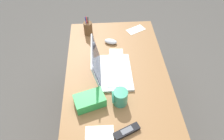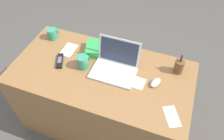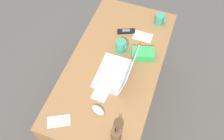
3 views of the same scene
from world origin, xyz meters
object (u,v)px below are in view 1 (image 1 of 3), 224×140
(cordless_phone, at_px, (127,131))
(snack_bag, at_px, (90,101))
(coffee_mug_tall, at_px, (120,97))
(computer_mouse, at_px, (111,41))
(pen_holder, at_px, (88,28))
(laptop, at_px, (110,69))

(cordless_phone, distance_m, snack_bag, 0.29)
(coffee_mug_tall, bearing_deg, computer_mouse, 2.39)
(computer_mouse, height_order, pen_holder, pen_holder)
(cordless_phone, height_order, pen_holder, pen_holder)
(laptop, height_order, computer_mouse, laptop)
(laptop, distance_m, snack_bag, 0.28)
(computer_mouse, xyz_separation_m, coffee_mug_tall, (-0.58, -0.02, 0.04))
(snack_bag, bearing_deg, computer_mouse, -16.11)
(cordless_phone, bearing_deg, snack_bag, 45.39)
(coffee_mug_tall, xyz_separation_m, cordless_phone, (-0.20, -0.02, -0.04))
(snack_bag, bearing_deg, pen_holder, 1.31)
(computer_mouse, distance_m, cordless_phone, 0.78)
(laptop, xyz_separation_m, cordless_phone, (-0.45, -0.07, -0.04))
(pen_holder, relative_size, snack_bag, 0.96)
(computer_mouse, bearing_deg, pen_holder, 74.41)
(cordless_phone, xyz_separation_m, pen_holder, (0.91, 0.22, 0.05))
(laptop, relative_size, pen_holder, 1.93)
(laptop, bearing_deg, snack_bag, 150.70)
(cordless_phone, xyz_separation_m, snack_bag, (0.20, 0.21, 0.02))
(pen_holder, bearing_deg, snack_bag, -178.69)
(coffee_mug_tall, height_order, cordless_phone, coffee_mug_tall)
(pen_holder, height_order, snack_bag, pen_holder)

